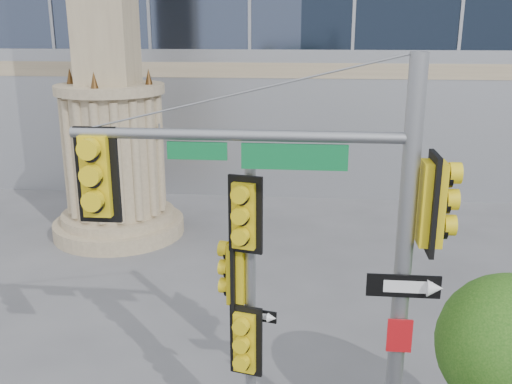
{
  "coord_description": "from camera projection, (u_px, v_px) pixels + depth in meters",
  "views": [
    {
      "loc": [
        0.48,
        -8.98,
        6.92
      ],
      "look_at": [
        -0.59,
        2.0,
        3.68
      ],
      "focal_mm": 40.0,
      "sensor_mm": 36.0,
      "label": 1
    }
  ],
  "objects": [
    {
      "name": "monument",
      "position": [
        109.0,
        71.0,
        18.17
      ],
      "size": [
        4.4,
        4.4,
        16.6
      ],
      "color": "gray",
      "rests_on": "ground"
    },
    {
      "name": "main_signal_pole",
      "position": [
        318.0,
        237.0,
        7.93
      ],
      "size": [
        5.13,
        0.62,
        6.6
      ],
      "rotation": [
        0.0,
        0.0,
        -0.0
      ],
      "color": "slate",
      "rests_on": "ground"
    },
    {
      "name": "secondary_signal_pole",
      "position": [
        245.0,
        291.0,
        9.05
      ],
      "size": [
        0.84,
        0.74,
        4.86
      ],
      "rotation": [
        0.0,
        0.0,
        -0.23
      ],
      "color": "slate",
      "rests_on": "ground"
    },
    {
      "name": "street_tree",
      "position": [
        512.0,
        352.0,
        8.45
      ],
      "size": [
        2.21,
        2.16,
        3.45
      ],
      "color": "gray",
      "rests_on": "ground"
    }
  ]
}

